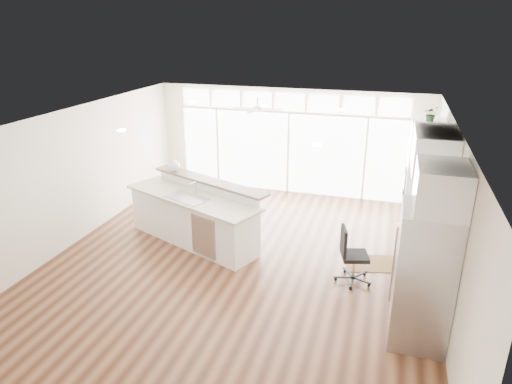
% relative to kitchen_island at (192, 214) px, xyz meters
% --- Properties ---
extents(floor, '(7.00, 8.00, 0.02)m').
position_rel_kitchen_island_xyz_m(floor, '(1.19, -0.51, -0.62)').
color(floor, '#422314').
rests_on(floor, ground).
extents(ceiling, '(7.00, 8.00, 0.02)m').
position_rel_kitchen_island_xyz_m(ceiling, '(1.19, -0.51, 2.09)').
color(ceiling, silver).
rests_on(ceiling, wall_back).
extents(wall_back, '(7.00, 0.04, 2.70)m').
position_rel_kitchen_island_xyz_m(wall_back, '(1.19, 3.49, 0.74)').
color(wall_back, '#ECE5CD').
rests_on(wall_back, floor).
extents(wall_front, '(7.00, 0.04, 2.70)m').
position_rel_kitchen_island_xyz_m(wall_front, '(1.19, -4.51, 0.74)').
color(wall_front, '#ECE5CD').
rests_on(wall_front, floor).
extents(wall_left, '(0.04, 8.00, 2.70)m').
position_rel_kitchen_island_xyz_m(wall_left, '(-2.31, -0.51, 0.74)').
color(wall_left, '#ECE5CD').
rests_on(wall_left, floor).
extents(wall_right, '(0.04, 8.00, 2.70)m').
position_rel_kitchen_island_xyz_m(wall_right, '(4.69, -0.51, 0.74)').
color(wall_right, '#ECE5CD').
rests_on(wall_right, floor).
extents(glass_wall, '(5.80, 0.06, 2.08)m').
position_rel_kitchen_island_xyz_m(glass_wall, '(1.19, 3.43, 0.44)').
color(glass_wall, silver).
rests_on(glass_wall, wall_back).
extents(transom_row, '(5.90, 0.06, 0.40)m').
position_rel_kitchen_island_xyz_m(transom_row, '(1.19, 3.43, 1.77)').
color(transom_row, silver).
rests_on(transom_row, wall_back).
extents(desk_window, '(0.04, 0.85, 0.85)m').
position_rel_kitchen_island_xyz_m(desk_window, '(4.65, -0.21, 0.94)').
color(desk_window, white).
rests_on(desk_window, wall_right).
extents(ceiling_fan, '(1.16, 1.16, 0.32)m').
position_rel_kitchen_island_xyz_m(ceiling_fan, '(0.69, 2.29, 1.87)').
color(ceiling_fan, white).
rests_on(ceiling_fan, ceiling).
extents(recessed_lights, '(3.40, 3.00, 0.02)m').
position_rel_kitchen_island_xyz_m(recessed_lights, '(1.19, -0.31, 2.07)').
color(recessed_lights, white).
rests_on(recessed_lights, ceiling).
extents(oven_cabinet, '(0.64, 1.20, 2.50)m').
position_rel_kitchen_island_xyz_m(oven_cabinet, '(4.36, 1.29, 0.64)').
color(oven_cabinet, white).
rests_on(oven_cabinet, floor).
extents(desk_nook, '(0.72, 1.30, 0.76)m').
position_rel_kitchen_island_xyz_m(desk_nook, '(4.32, -0.21, -0.23)').
color(desk_nook, white).
rests_on(desk_nook, floor).
extents(upper_cabinets, '(0.64, 1.30, 0.64)m').
position_rel_kitchen_island_xyz_m(upper_cabinets, '(4.36, -0.21, 1.74)').
color(upper_cabinets, white).
rests_on(upper_cabinets, wall_right).
extents(refrigerator, '(0.76, 0.90, 2.00)m').
position_rel_kitchen_island_xyz_m(refrigerator, '(4.30, -1.86, 0.39)').
color(refrigerator, '#AAABAF').
rests_on(refrigerator, floor).
extents(fridge_cabinet, '(0.64, 0.90, 0.60)m').
position_rel_kitchen_island_xyz_m(fridge_cabinet, '(4.36, -1.86, 1.69)').
color(fridge_cabinet, white).
rests_on(fridge_cabinet, wall_right).
extents(framed_photos, '(0.06, 0.22, 0.80)m').
position_rel_kitchen_island_xyz_m(framed_photos, '(4.65, 0.41, 0.79)').
color(framed_photos, black).
rests_on(framed_photos, wall_right).
extents(kitchen_island, '(3.27, 2.23, 1.22)m').
position_rel_kitchen_island_xyz_m(kitchen_island, '(0.00, 0.00, 0.00)').
color(kitchen_island, white).
rests_on(kitchen_island, floor).
extents(rug, '(1.05, 0.87, 0.01)m').
position_rel_kitchen_island_xyz_m(rug, '(3.56, 0.11, -0.60)').
color(rug, '#3C2813').
rests_on(rug, floor).
extents(office_chair, '(0.64, 0.61, 1.01)m').
position_rel_kitchen_island_xyz_m(office_chair, '(3.29, -0.60, -0.10)').
color(office_chair, black).
rests_on(office_chair, floor).
extents(fishbowl, '(0.36, 0.36, 0.26)m').
position_rel_kitchen_island_xyz_m(fishbowl, '(-0.73, 0.73, 0.74)').
color(fishbowl, silver).
rests_on(fishbowl, kitchen_island).
extents(monitor, '(0.16, 0.53, 0.44)m').
position_rel_kitchen_island_xyz_m(monitor, '(4.24, -0.21, 0.37)').
color(monitor, black).
rests_on(monitor, desk_nook).
extents(keyboard, '(0.17, 0.34, 0.02)m').
position_rel_kitchen_island_xyz_m(keyboard, '(4.07, -0.21, 0.16)').
color(keyboard, silver).
rests_on(keyboard, desk_nook).
extents(potted_plant, '(0.30, 0.33, 0.24)m').
position_rel_kitchen_island_xyz_m(potted_plant, '(4.36, 1.29, 2.01)').
color(potted_plant, '#31632A').
rests_on(potted_plant, oven_cabinet).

